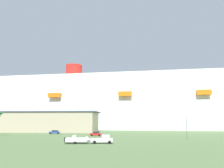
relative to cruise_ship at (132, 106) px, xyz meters
The scene contains 8 objects.
ground_plane 46.51m from the cruise_ship, 109.78° to the right, with size 600.00×600.00×0.00m, color #567042.
cruise_ship is the anchor object (origin of this frame).
terminal_building 59.56m from the cruise_ship, 140.86° to the right, with size 56.51×19.80×10.39m.
pickup_truck 95.34m from the cruise_ship, 94.34° to the right, with size 5.85×2.97×2.20m.
small_boat_on_trailer 96.88m from the cruise_ship, 97.78° to the right, with size 7.42×3.02×2.15m.
street_lamp 81.30m from the cruise_ship, 77.56° to the right, with size 0.56×0.56×7.48m.
parked_car_blue_suv 65.68m from the cruise_ship, 121.62° to the right, with size 4.91×2.63×1.58m.
parked_car_red_hatchback 68.87m from the cruise_ship, 101.60° to the right, with size 4.45×2.29×1.58m.
Camera 1 is at (15.49, -81.20, 5.76)m, focal length 36.20 mm.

